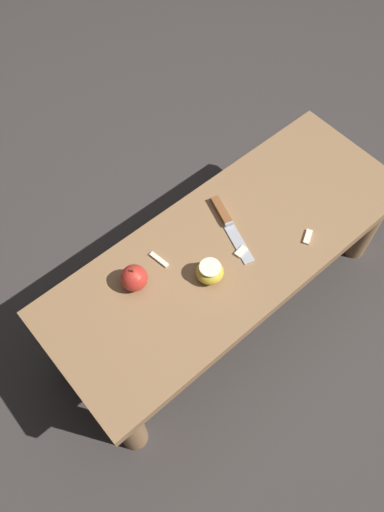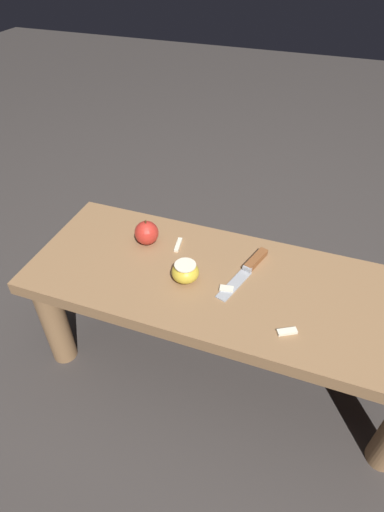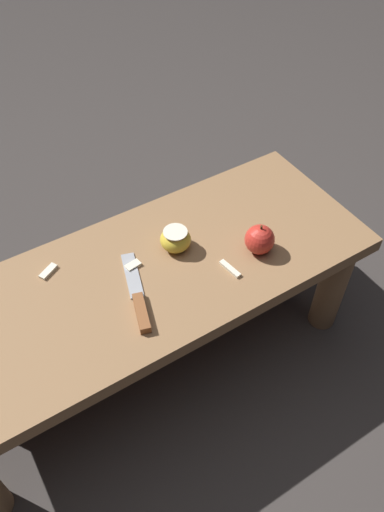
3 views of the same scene
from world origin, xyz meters
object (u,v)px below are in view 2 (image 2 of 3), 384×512
at_px(apple_whole, 147,233).
at_px(apple_cut, 185,272).
at_px(knife, 250,266).
at_px(wooden_bench, 226,299).

xyz_separation_m(apple_whole, apple_cut, (0.17, -0.12, -0.01)).
xyz_separation_m(knife, apple_whole, (-0.33, 0.01, 0.03)).
height_order(apple_whole, apple_cut, apple_whole).
distance_m(knife, apple_cut, 0.19).
height_order(wooden_bench, apple_cut, apple_cut).
distance_m(wooden_bench, apple_cut, 0.16).
distance_m(knife, apple_whole, 0.33).
bearing_deg(wooden_bench, knife, 55.87).
bearing_deg(knife, apple_cut, -39.37).
xyz_separation_m(wooden_bench, apple_whole, (-0.28, 0.08, 0.11)).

